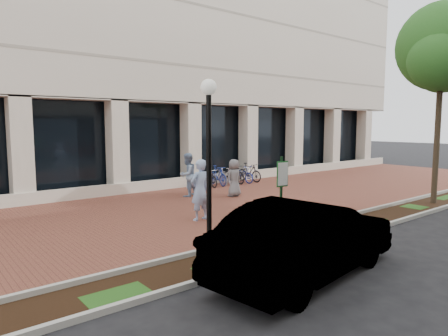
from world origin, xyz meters
TOP-DOWN VIEW (x-y plane):
  - ground at (0.00, 0.00)m, footprint 120.00×120.00m
  - brick_plaza at (0.00, 0.00)m, footprint 40.00×9.00m
  - planting_strip at (0.00, -5.25)m, footprint 40.00×1.50m
  - curb_plaza_side at (0.00, -4.50)m, footprint 40.00×0.12m
  - curb_street_side at (0.00, -6.00)m, footprint 40.00×0.12m
  - near_office_building at (0.00, 10.47)m, footprint 40.00×12.12m
  - parking_sign at (-2.50, -5.59)m, footprint 0.34×0.07m
  - lamppost at (-4.22, -4.96)m, footprint 0.36×0.36m
  - street_tree at (6.78, -5.21)m, footprint 4.05×3.37m
  - locked_bicycle at (-2.44, -5.05)m, footprint 1.77×0.74m
  - pedestrian_left at (-2.16, -1.70)m, footprint 0.77×0.55m
  - pedestrian_mid at (-0.04, 2.17)m, footprint 1.10×0.98m
  - pedestrian_right at (1.52, 0.89)m, footprint 0.84×0.58m
  - bollard at (3.09, 3.70)m, footprint 0.12×0.12m
  - bike_rack_cluster at (3.71, 3.82)m, footprint 3.52×1.84m
  - sedan_near_curb at (-3.26, -7.00)m, footprint 5.01×2.32m

SIDE VIEW (x-z plane):
  - ground at x=0.00m, z-range 0.00..0.00m
  - brick_plaza at x=0.00m, z-range 0.00..0.01m
  - planting_strip at x=0.00m, z-range 0.00..0.01m
  - curb_plaza_side at x=0.00m, z-range 0.00..0.12m
  - curb_street_side at x=0.00m, z-range 0.00..0.12m
  - locked_bicycle at x=-2.44m, z-range 0.00..0.91m
  - bollard at x=3.09m, z-range 0.01..0.94m
  - bike_rack_cluster at x=3.71m, z-range -0.03..1.00m
  - sedan_near_curb at x=-3.26m, z-range 0.00..1.59m
  - pedestrian_right at x=1.52m, z-range 0.00..1.63m
  - pedestrian_mid at x=-0.04m, z-range 0.00..1.89m
  - pedestrian_left at x=-2.16m, z-range 0.00..2.00m
  - parking_sign at x=-2.50m, z-range 0.33..2.68m
  - lamppost at x=-4.22m, z-range 0.27..4.39m
  - street_tree at x=6.78m, z-range 1.98..9.74m
  - near_office_building at x=0.00m, z-range 2.05..18.05m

